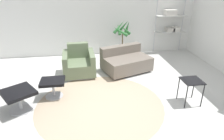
# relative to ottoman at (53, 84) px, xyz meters

# --- Properties ---
(ground_plane) EXTENTS (12.00, 12.00, 0.00)m
(ground_plane) POSITION_rel_ottoman_xyz_m (0.95, -0.36, -0.29)
(ground_plane) COLOR silver
(wall_back) EXTENTS (12.00, 0.09, 2.80)m
(wall_back) POSITION_rel_ottoman_xyz_m (0.95, 2.57, 1.12)
(wall_back) COLOR silver
(wall_back) RESTS_ON ground_plane
(round_rug) EXTENTS (2.49, 2.49, 0.01)m
(round_rug) POSITION_rel_ottoman_xyz_m (0.92, -0.45, -0.28)
(round_rug) COLOR tan
(round_rug) RESTS_ON ground_plane
(ottoman) EXTENTS (0.48, 0.41, 0.38)m
(ottoman) POSITION_rel_ottoman_xyz_m (0.00, 0.00, 0.00)
(ottoman) COLOR #BCBCC1
(ottoman) RESTS_ON ground_plane
(armchair_red) EXTENTS (0.81, 0.83, 0.76)m
(armchair_red) POSITION_rel_ottoman_xyz_m (0.53, 1.04, -0.00)
(armchair_red) COLOR silver
(armchair_red) RESTS_ON ground_plane
(couch_low) EXTENTS (1.38, 1.15, 0.63)m
(couch_low) POSITION_rel_ottoman_xyz_m (1.76, 1.07, -0.04)
(couch_low) COLOR black
(couch_low) RESTS_ON ground_plane
(side_table) EXTENTS (0.37, 0.37, 0.50)m
(side_table) POSITION_rel_ottoman_xyz_m (2.67, -0.64, 0.15)
(side_table) COLOR black
(side_table) RESTS_ON ground_plane
(potted_plant) EXTENTS (0.57, 0.64, 1.18)m
(potted_plant) POSITION_rel_ottoman_xyz_m (1.87, 2.11, 0.21)
(potted_plant) COLOR silver
(potted_plant) RESTS_ON ground_plane
(shelf_unit) EXTENTS (0.98, 0.28, 1.89)m
(shelf_unit) POSITION_rel_ottoman_xyz_m (3.50, 2.35, 0.73)
(shelf_unit) COLOR #BCBCC1
(shelf_unit) RESTS_ON ground_plane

